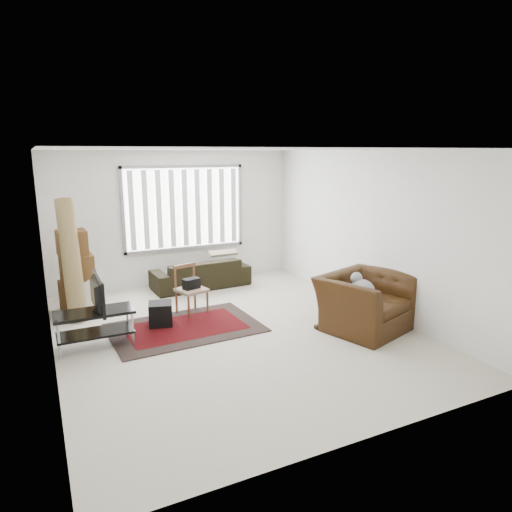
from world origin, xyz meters
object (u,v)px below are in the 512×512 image
at_px(tv_stand, 95,321).
at_px(armchair, 366,298).
at_px(side_chair, 191,287).
at_px(sofa, 201,269).
at_px(moving_boxes, 76,274).

distance_m(tv_stand, armchair, 3.97).
bearing_deg(tv_stand, side_chair, 24.36).
distance_m(side_chair, armchair, 2.85).
bearing_deg(sofa, moving_boxes, 7.44).
bearing_deg(armchair, tv_stand, 146.24).
height_order(tv_stand, side_chair, side_chair).
xyz_separation_m(sofa, armchair, (1.53, -3.22, 0.11)).
bearing_deg(armchair, sofa, 97.60).
xyz_separation_m(moving_boxes, sofa, (2.35, 0.42, -0.28)).
bearing_deg(sofa, tv_stand, 40.40).
xyz_separation_m(tv_stand, armchair, (3.81, -1.09, 0.10)).
xyz_separation_m(tv_stand, moving_boxes, (-0.07, 1.71, 0.27)).
distance_m(sofa, side_chair, 1.54).
distance_m(moving_boxes, armchair, 4.79).
relative_size(side_chair, armchair, 0.52).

